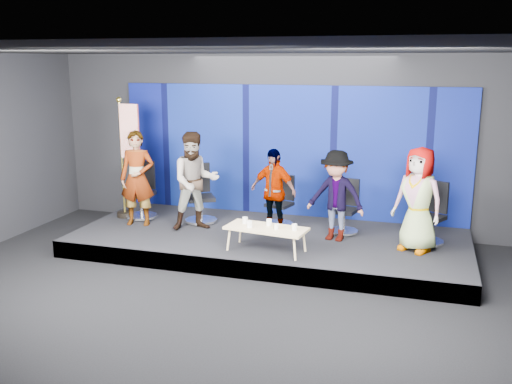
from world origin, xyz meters
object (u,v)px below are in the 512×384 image
mug_e (294,227)px  panelist_a (137,178)px  panelist_b (195,181)px  panelist_e (418,200)px  chair_c (281,209)px  mug_b (250,224)px  panelist_d (336,196)px  coffee_table (266,229)px  mug_a (245,220)px  mug_c (269,222)px  mug_d (276,226)px  chair_a (142,199)px  chair_b (200,203)px  panelist_c (273,191)px  flag_stand (127,155)px  chair_e (429,223)px

mug_e → panelist_a: bearing=165.6°
panelist_b → panelist_e: (3.95, -0.07, -0.05)m
chair_c → mug_b: 1.65m
chair_c → mug_b: (-0.10, -1.64, 0.15)m
panelist_d → mug_e: panelist_d is taller
panelist_a → coffee_table: size_ratio=1.29×
panelist_e → coffee_table: size_ratio=1.24×
panelist_a → panelist_e: size_ratio=1.04×
mug_a → mug_c: 0.41m
panelist_d → mug_d: bearing=-117.4°
chair_a → mug_c: (2.96, -1.16, 0.10)m
panelist_d → panelist_e: 1.38m
chair_b → coffee_table: bearing=-69.4°
chair_a → coffee_table: size_ratio=0.80×
panelist_e → mug_e: size_ratio=16.62×
chair_b → panelist_b: panelist_b is taller
panelist_b → panelist_c: bearing=-22.9°
panelist_a → flag_stand: size_ratio=0.75×
panelist_a → chair_b: (1.05, 0.52, -0.53)m
panelist_d → panelist_e: panelist_e is taller
mug_a → chair_e: bearing=20.9°
mug_d → mug_c: bearing=136.3°
coffee_table → flag_stand: 3.51m
panelist_d → coffee_table: bearing=-124.6°
mug_b → mug_c: mug_b is taller
panelist_a → mug_d: 3.10m
panelist_d → mug_a: (-1.38, -0.83, -0.33)m
chair_a → mug_d: size_ratio=12.70×
panelist_b → chair_e: bearing=-26.1°
chair_b → coffee_table: 2.17m
mug_a → chair_a: bearing=155.3°
panelist_d → chair_e: panelist_d is taller
chair_e → mug_c: chair_e is taller
panelist_e → mug_a: size_ratio=16.01×
panelist_d → mug_c: bearing=-128.0°
panelist_d → mug_a: 1.64m
chair_c → chair_e: size_ratio=0.90×
panelist_b → panelist_d: (2.58, 0.11, -0.12)m
chair_c → mug_a: 1.47m
panelist_b → chair_c: panelist_b is taller
chair_a → coffee_table: (2.94, -1.28, 0.01)m
mug_d → mug_a: bearing=165.5°
panelist_c → panelist_d: panelist_d is taller
panelist_a → chair_b: panelist_a is taller
chair_a → mug_b: 3.01m
panelist_e → coffee_table: (-2.35, -0.77, -0.49)m
panelist_b → chair_b: bearing=71.7°
panelist_b → flag_stand: flag_stand is taller
chair_b → chair_c: (1.55, 0.23, -0.06)m
panelist_d → panelist_b: bearing=-166.0°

